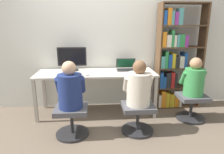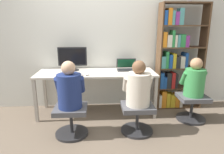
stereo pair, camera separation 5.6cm
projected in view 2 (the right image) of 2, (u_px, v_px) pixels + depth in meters
name	position (u px, v px, depth m)	size (l,w,h in m)	color
ground_plane	(97.00, 121.00, 3.38)	(14.00, 14.00, 0.00)	brown
wall_back	(96.00, 40.00, 3.76)	(10.00, 0.05, 2.60)	silver
desk	(96.00, 76.00, 3.53)	(2.08, 0.68, 0.76)	beige
desktop_monitor	(72.00, 59.00, 3.60)	(0.52, 0.21, 0.42)	black
laptop	(127.00, 68.00, 3.68)	(0.36, 0.30, 0.20)	#2D2D30
keyboard	(70.00, 75.00, 3.25)	(0.39, 0.13, 0.03)	#B2B2B7
computer_mouse_by_keyboard	(87.00, 74.00, 3.29)	(0.07, 0.09, 0.03)	silver
office_chair_left	(71.00, 119.00, 2.90)	(0.48, 0.48, 0.43)	#262628
office_chair_right	(137.00, 116.00, 2.98)	(0.48, 0.48, 0.43)	#262628
person_at_monitor	(69.00, 88.00, 2.79)	(0.41, 0.35, 0.67)	navy
person_at_laptop	(138.00, 87.00, 2.87)	(0.42, 0.35, 0.66)	beige
bookshelf	(175.00, 61.00, 3.73)	(0.85, 0.29, 1.95)	#513823
office_chair_side	(192.00, 106.00, 3.36)	(0.48, 0.48, 0.43)	#262628
person_near_shelf	(195.00, 80.00, 3.25)	(0.39, 0.33, 0.63)	#388C47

